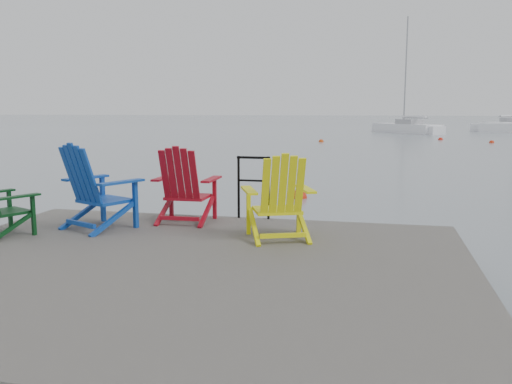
% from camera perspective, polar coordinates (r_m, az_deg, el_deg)
% --- Properties ---
extents(ground, '(400.00, 400.00, 0.00)m').
position_cam_1_polar(ground, '(5.77, -8.34, -12.26)').
color(ground, slate).
rests_on(ground, ground).
extents(dock, '(6.00, 5.00, 1.40)m').
position_cam_1_polar(dock, '(5.66, -8.42, -8.97)').
color(dock, '#282523').
rests_on(dock, ground).
extents(handrail, '(0.48, 0.04, 0.90)m').
position_cam_1_polar(handrail, '(7.74, -0.27, 1.14)').
color(handrail, black).
rests_on(handrail, dock).
extents(chair_blue, '(1.08, 1.04, 1.11)m').
position_cam_1_polar(chair_blue, '(7.35, -16.56, 0.52)').
color(chair_blue, '#0E3B98').
rests_on(chair_blue, dock).
extents(chair_red, '(0.84, 0.78, 1.05)m').
position_cam_1_polar(chair_red, '(7.52, -7.53, 0.74)').
color(chair_red, maroon).
rests_on(chair_red, dock).
extents(chair_yellow, '(0.99, 0.95, 1.03)m').
position_cam_1_polar(chair_yellow, '(6.48, 2.47, -0.53)').
color(chair_yellow, yellow).
rests_on(chair_yellow, dock).
extents(sailboat_near, '(5.96, 7.22, 10.47)m').
position_cam_1_polar(sailboat_near, '(50.68, 15.54, 6.42)').
color(sailboat_near, white).
rests_on(sailboat_near, ground).
extents(buoy_a, '(0.40, 0.40, 0.40)m').
position_cam_1_polar(buoy_a, '(12.79, 4.52, -0.61)').
color(buoy_a, red).
rests_on(buoy_a, ground).
extents(buoy_b, '(0.33, 0.33, 0.33)m').
position_cam_1_polar(buoy_b, '(35.45, 6.87, 5.27)').
color(buoy_b, '#C03D0B').
rests_on(buoy_b, ground).
extents(buoy_c, '(0.32, 0.32, 0.32)m').
position_cam_1_polar(buoy_c, '(37.25, 23.56, 4.77)').
color(buoy_c, red).
rests_on(buoy_c, ground).
extents(buoy_d, '(0.33, 0.33, 0.33)m').
position_cam_1_polar(buoy_d, '(39.67, 18.85, 5.22)').
color(buoy_d, red).
rests_on(buoy_d, ground).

